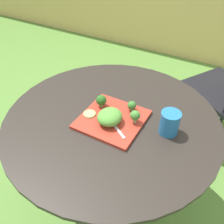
{
  "coord_description": "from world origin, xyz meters",
  "views": [
    {
      "loc": [
        0.4,
        -0.71,
        1.42
      ],
      "look_at": [
        0.01,
        -0.01,
        0.74
      ],
      "focal_mm": 39.08,
      "sensor_mm": 36.0,
      "label": 1
    }
  ],
  "objects": [
    {
      "name": "ground_plane",
      "position": [
        0.0,
        0.0,
        0.0
      ],
      "size": [
        12.0,
        12.0,
        0.0
      ],
      "primitive_type": "plane",
      "color": "#568438"
    },
    {
      "name": "patio_table",
      "position": [
        0.0,
        0.0,
        0.47
      ],
      "size": [
        0.96,
        0.96,
        0.7
      ],
      "color": "#28231E",
      "rests_on": "ground_plane"
    },
    {
      "name": "salad_plate",
      "position": [
        0.01,
        -0.02,
        0.71
      ],
      "size": [
        0.27,
        0.27,
        0.01
      ],
      "primitive_type": "cube",
      "color": "#AD3323",
      "rests_on": "patio_table"
    },
    {
      "name": "drinking_glass",
      "position": [
        0.25,
        0.04,
        0.75
      ],
      "size": [
        0.08,
        0.08,
        0.1
      ],
      "color": "#236BA8",
      "rests_on": "patio_table"
    },
    {
      "name": "fork",
      "position": [
        0.04,
        -0.05,
        0.72
      ],
      "size": [
        0.14,
        0.1,
        0.0
      ],
      "color": "silver",
      "rests_on": "salad_plate"
    },
    {
      "name": "lettuce_mound",
      "position": [
        0.01,
        -0.04,
        0.74
      ],
      "size": [
        0.1,
        0.11,
        0.06
      ],
      "primitive_type": "ellipsoid",
      "color": "#519338",
      "rests_on": "salad_plate"
    },
    {
      "name": "broccoli_floret_0",
      "position": [
        -0.07,
        0.03,
        0.75
      ],
      "size": [
        0.05,
        0.05,
        0.06
      ],
      "color": "#99B770",
      "rests_on": "salad_plate"
    },
    {
      "name": "broccoli_floret_1",
      "position": [
        0.06,
        0.07,
        0.74
      ],
      "size": [
        0.04,
        0.04,
        0.05
      ],
      "color": "#99B770",
      "rests_on": "salad_plate"
    },
    {
      "name": "broccoli_floret_2",
      "position": [
        0.11,
        0.01,
        0.75
      ],
      "size": [
        0.04,
        0.04,
        0.06
      ],
      "color": "#99B770",
      "rests_on": "salad_plate"
    },
    {
      "name": "cucumber_slice_0",
      "position": [
        -0.09,
        -0.04,
        0.72
      ],
      "size": [
        0.05,
        0.05,
        0.01
      ],
      "primitive_type": "cylinder",
      "color": "#8EB766",
      "rests_on": "salad_plate"
    }
  ]
}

